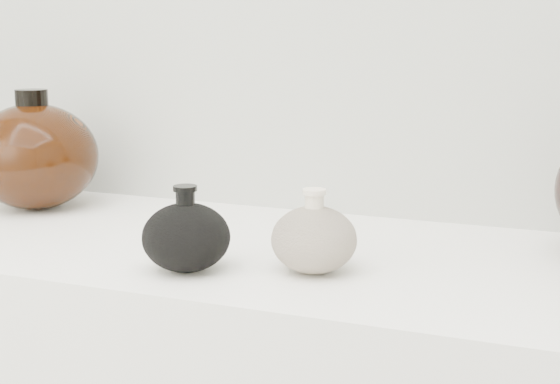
% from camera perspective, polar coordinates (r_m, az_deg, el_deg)
% --- Properties ---
extents(black_gourd_vase, '(0.13, 0.13, 0.11)m').
position_cam_1_polar(black_gourd_vase, '(1.02, -6.87, -3.25)').
color(black_gourd_vase, black).
rests_on(black_gourd_vase, display_counter).
extents(cream_gourd_vase, '(0.14, 0.14, 0.11)m').
position_cam_1_polar(cream_gourd_vase, '(1.01, 2.50, -3.44)').
color(cream_gourd_vase, '#C5AE98').
rests_on(cream_gourd_vase, display_counter).
extents(left_round_pot, '(0.28, 0.28, 0.21)m').
position_cam_1_polar(left_round_pot, '(1.44, -17.48, 2.54)').
color(left_round_pot, black).
rests_on(left_round_pot, display_counter).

